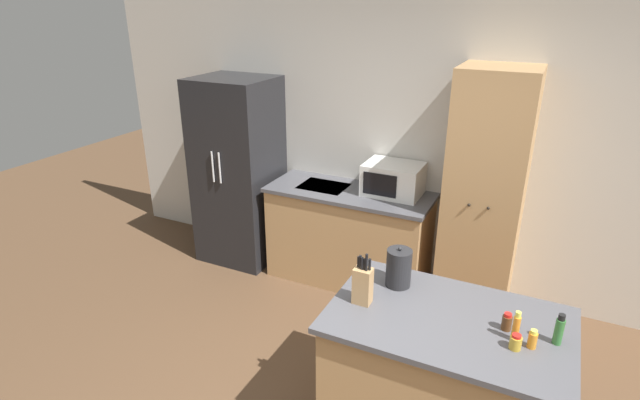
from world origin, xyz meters
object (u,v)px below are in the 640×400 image
spice_bottle_amber_oil (507,322)px  knife_block (363,284)px  microwave (393,179)px  refrigerator (238,172)px  spice_bottle_pale_salt (516,327)px  spice_bottle_green_herb (516,342)px  spice_bottle_short_red (533,339)px  kettle (399,268)px  spice_bottle_tall_dark (559,330)px  pantry_cabinet (484,198)px

spice_bottle_amber_oil → knife_block: bearing=-172.8°
microwave → knife_block: knife_block is taller
refrigerator → microwave: size_ratio=3.72×
spice_bottle_pale_salt → refrigerator: bearing=150.7°
spice_bottle_green_herb → spice_bottle_pale_salt: 0.08m
spice_bottle_short_red → spice_bottle_green_herb: bearing=-148.4°
kettle → spice_bottle_tall_dark: bearing=-11.3°
spice_bottle_pale_salt → spice_bottle_green_herb: bearing=-81.1°
microwave → kettle: size_ratio=1.92×
spice_bottle_tall_dark → knife_block: bearing=-174.9°
microwave → spice_bottle_pale_salt: microwave is taller
spice_bottle_amber_oil → spice_bottle_pale_salt: spice_bottle_pale_salt is taller
pantry_cabinet → spice_bottle_green_herb: size_ratio=24.84×
microwave → spice_bottle_short_red: 2.16m
microwave → spice_bottle_green_herb: microwave is taller
pantry_cabinet → microwave: pantry_cabinet is taller
refrigerator → spice_bottle_short_red: refrigerator is taller
refrigerator → spice_bottle_green_herb: 3.26m
spice_bottle_tall_dark → spice_bottle_short_red: (-0.11, -0.09, -0.03)m
pantry_cabinet → spice_bottle_green_herb: 1.75m
microwave → kettle: 1.54m
kettle → spice_bottle_green_herb: bearing=-23.9°
spice_bottle_short_red → kettle: 0.84m
microwave → kettle: (0.51, -1.45, -0.02)m
pantry_cabinet → refrigerator: bearing=-178.8°
pantry_cabinet → spice_bottle_short_red: 1.73m
microwave → spice_bottle_tall_dark: (1.42, -1.63, -0.06)m
pantry_cabinet → spice_bottle_tall_dark: (0.62, -1.56, -0.04)m
microwave → spice_bottle_pale_salt: (1.22, -1.70, -0.06)m
knife_block → spice_bottle_green_herb: knife_block is taller
microwave → refrigerator: bearing=-175.5°
pantry_cabinet → microwave: bearing=174.6°
spice_bottle_amber_oil → spice_bottle_green_herb: size_ratio=1.19×
knife_block → spice_bottle_amber_oil: bearing=7.2°
knife_block → spice_bottle_pale_salt: bearing=1.7°
microwave → kettle: bearing=-70.5°
spice_bottle_short_red → spice_bottle_amber_oil: 0.17m
spice_bottle_amber_oil → refrigerator: bearing=151.4°
knife_block → kettle: 0.30m
spice_bottle_tall_dark → spice_bottle_amber_oil: size_ratio=1.74×
pantry_cabinet → spice_bottle_amber_oil: 1.59m
spice_bottle_green_herb → kettle: 0.79m
microwave → spice_bottle_tall_dark: 2.16m
refrigerator → knife_block: 2.54m
refrigerator → microwave: 1.59m
knife_block → spice_bottle_short_red: bearing=0.1°
spice_bottle_green_herb → kettle: (-0.72, 0.32, 0.08)m
microwave → spice_bottle_green_herb: (1.23, -1.77, -0.10)m
spice_bottle_tall_dark → spice_bottle_short_red: size_ratio=1.68×
pantry_cabinet → kettle: 1.40m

